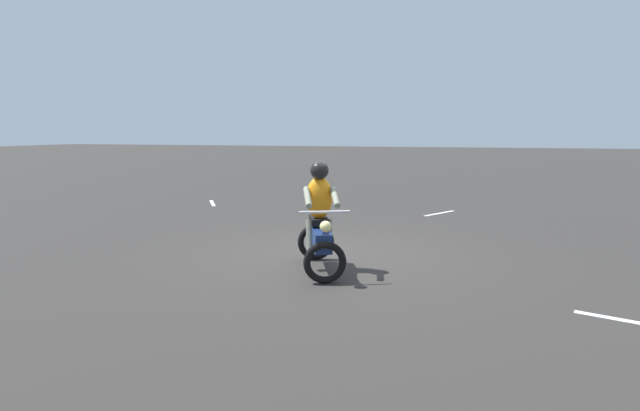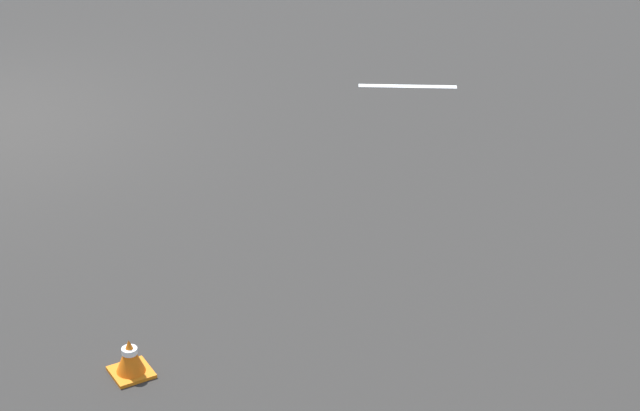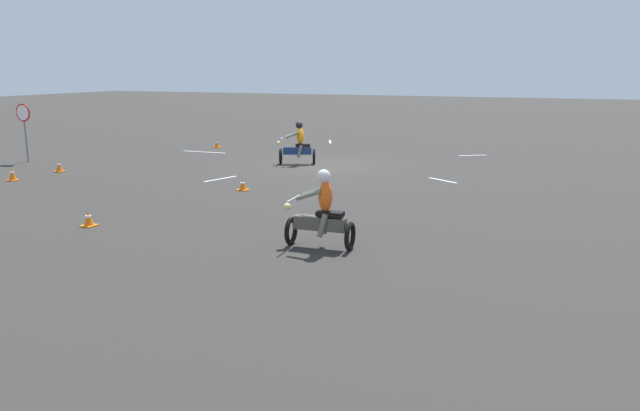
% 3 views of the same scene
% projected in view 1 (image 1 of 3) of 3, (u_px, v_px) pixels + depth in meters
% --- Properties ---
extents(ground_plane, '(120.00, 120.00, 0.00)m').
position_uv_depth(ground_plane, '(331.00, 256.00, 8.48)').
color(ground_plane, '#2D2B28').
extents(motorcycle_rider_foreground, '(1.54, 1.10, 1.66)m').
position_uv_depth(motorcycle_rider_foreground, '(320.00, 223.00, 7.50)').
color(motorcycle_rider_foreground, black).
rests_on(motorcycle_rider_foreground, ground).
extents(lane_stripe_nw, '(1.09, 0.74, 0.01)m').
position_uv_depth(lane_stripe_nw, '(440.00, 213.00, 12.84)').
color(lane_stripe_nw, silver).
rests_on(lane_stripe_nw, ground).
extents(lane_stripe_sw, '(1.11, 0.75, 0.01)m').
position_uv_depth(lane_stripe_sw, '(212.00, 203.00, 14.65)').
color(lane_stripe_sw, silver).
rests_on(lane_stripe_sw, ground).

